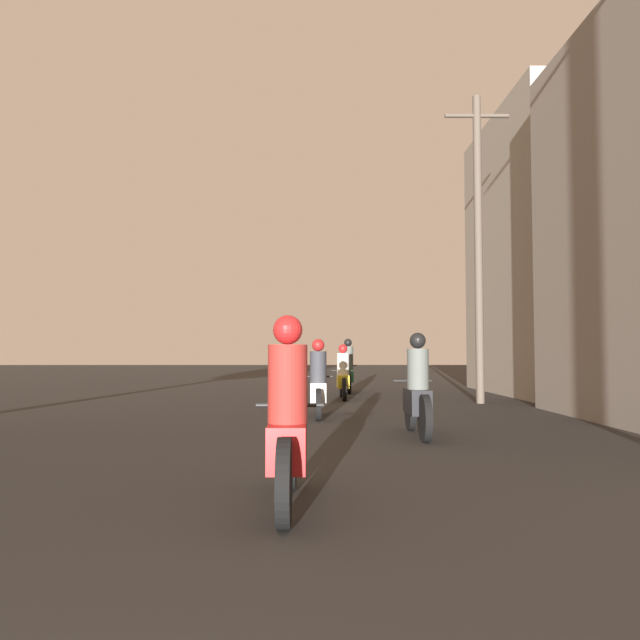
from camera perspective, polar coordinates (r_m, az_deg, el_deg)
motorcycle_red at (r=5.16m, az=-2.97°, el=-10.03°), size 0.60×1.90×1.56m
motorcycle_black at (r=9.52m, az=8.89°, el=-6.76°), size 0.60×1.99×1.55m
motorcycle_white at (r=12.12m, az=-0.17°, el=-6.00°), size 0.60×1.91×1.51m
motorcycle_yellow at (r=16.76m, az=2.11°, el=-5.23°), size 0.60×2.07×1.46m
motorcycle_green at (r=19.30m, az=2.57°, el=-4.70°), size 0.60×1.93×1.66m
building_right_far at (r=20.55m, az=21.98°, el=5.62°), size 4.78×6.89×8.48m
utility_pole_far at (r=16.03m, az=14.28°, el=6.99°), size 1.60×0.20×7.66m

